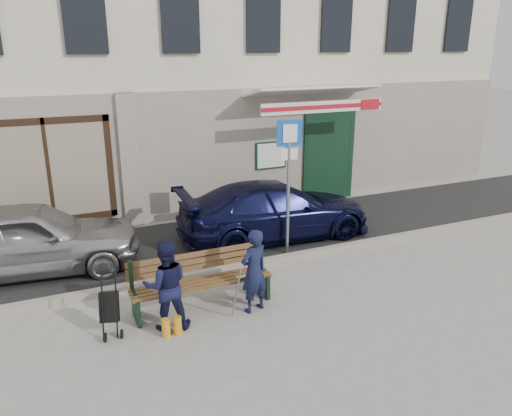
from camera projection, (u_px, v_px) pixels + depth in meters
ground at (271, 303)px, 8.61m from camera, size 80.00×80.00×0.00m
asphalt_lane at (212, 241)px, 11.30m from camera, size 60.00×3.20×0.01m
curb at (239, 267)px, 9.90m from camera, size 60.00×0.18×0.12m
building at (147, 18)px, 14.41m from camera, size 20.00×8.27×10.00m
car_silver at (29, 238)px, 9.59m from camera, size 4.31×2.18×1.41m
car_navy at (275, 210)px, 11.40m from camera, size 4.54×2.00×1.30m
parking_sign at (289, 166)px, 10.08m from camera, size 0.53×0.11×2.84m
bench at (199, 282)px, 8.36m from camera, size 2.40×1.17×0.98m
man at (254, 271)px, 8.18m from camera, size 0.61×0.49×1.44m
woman at (166, 285)px, 7.66m from camera, size 0.79×0.66×1.47m
stroller at (109, 308)px, 7.58m from camera, size 0.35×0.45×0.99m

